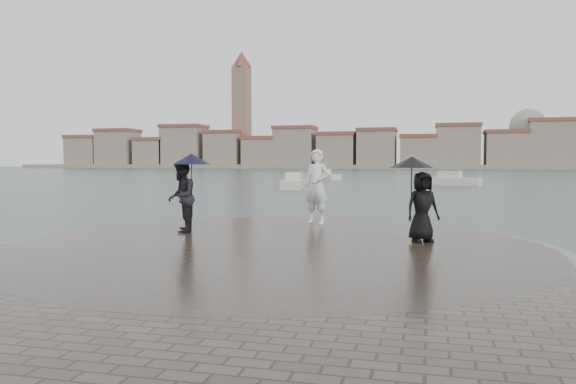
# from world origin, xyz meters

# --- Properties ---
(ground) EXTENTS (400.00, 400.00, 0.00)m
(ground) POSITION_xyz_m (0.00, 0.00, 0.00)
(ground) COLOR #2B3835
(ground) RESTS_ON ground
(kerb_ring) EXTENTS (12.50, 12.50, 0.32)m
(kerb_ring) POSITION_xyz_m (0.00, 3.50, 0.16)
(kerb_ring) COLOR gray
(kerb_ring) RESTS_ON ground
(quay_tip) EXTENTS (11.90, 11.90, 0.36)m
(quay_tip) POSITION_xyz_m (0.00, 3.50, 0.18)
(quay_tip) COLOR #2D261E
(quay_tip) RESTS_ON ground
(statue) EXTENTS (0.93, 0.75, 2.20)m
(statue) POSITION_xyz_m (0.12, 7.77, 1.46)
(statue) COLOR white
(statue) RESTS_ON quay_tip
(visitor_left) EXTENTS (1.22, 1.14, 2.04)m
(visitor_left) POSITION_xyz_m (-2.82, 4.89, 1.47)
(visitor_left) COLOR black
(visitor_left) RESTS_ON quay_tip
(visitor_right) EXTENTS (1.23, 1.04, 1.95)m
(visitor_right) POSITION_xyz_m (3.12, 4.67, 1.47)
(visitor_right) COLOR black
(visitor_right) RESTS_ON quay_tip
(far_skyline) EXTENTS (260.00, 20.00, 37.00)m
(far_skyline) POSITION_xyz_m (-6.29, 160.71, 5.61)
(far_skyline) COLOR gray
(far_skyline) RESTS_ON ground
(boats) EXTENTS (33.93, 27.00, 1.50)m
(boats) POSITION_xyz_m (2.45, 43.50, 0.38)
(boats) COLOR beige
(boats) RESTS_ON ground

